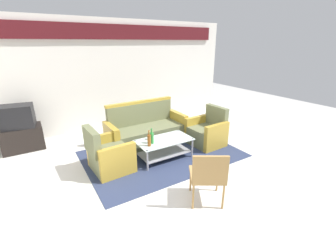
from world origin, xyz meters
The scene contains 13 objects.
ground_plane centered at (0.00, 0.00, 0.00)m, with size 14.00×14.00×0.00m, color silver.
wall_back centered at (0.00, 3.05, 1.48)m, with size 6.52×0.19×2.80m.
rug centered at (-0.13, 0.75, 0.01)m, with size 3.10×2.12×0.01m, color #2D3856.
couch centered at (-0.17, 1.41, 0.32)m, with size 1.82×0.78×0.96m.
armchair_left centered at (-1.27, 0.72, 0.29)m, with size 0.74×0.80×0.85m.
armchair_right centered at (1.01, 0.65, 0.29)m, with size 0.74×0.79×0.85m.
coffee_table centered at (-0.18, 0.57, 0.27)m, with size 1.10×0.60×0.40m.
bottle_green centered at (-0.47, 0.55, 0.52)m, with size 0.08×0.08×0.30m.
bottle_brown centered at (-0.57, 0.47, 0.53)m, with size 0.06×0.06×0.31m.
cup centered at (-0.42, 0.73, 0.46)m, with size 0.08×0.08×0.10m, color silver.
tv_stand centered at (-2.59, 2.55, 0.26)m, with size 0.80×0.50×0.52m, color black.
television centered at (-2.59, 2.55, 0.76)m, with size 0.66×0.52×0.48m.
wicker_chair centered at (-0.37, -0.94, 0.49)m, with size 0.66×0.66×0.84m.
Camera 1 is at (-2.30, -3.00, 2.23)m, focal length 24.42 mm.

